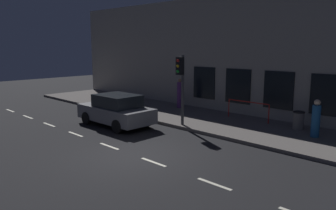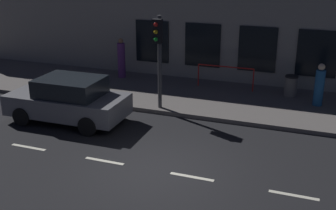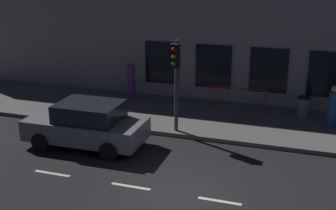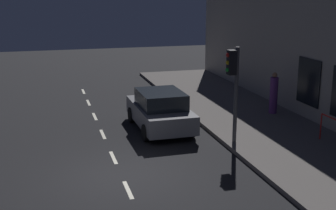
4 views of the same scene
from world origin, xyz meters
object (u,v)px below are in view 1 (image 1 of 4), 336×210
object	(u,v)px
traffic_light	(181,77)
pedestrian_0	(316,120)
pedestrian_2	(180,94)
trash_bin	(298,120)
parked_car_0	(116,110)

from	to	relation	value
traffic_light	pedestrian_0	distance (m)	6.18
pedestrian_2	trash_bin	size ratio (longest dim) A/B	2.17
parked_car_0	pedestrian_2	distance (m)	5.28
pedestrian_0	trash_bin	world-z (taller)	pedestrian_0
parked_car_0	trash_bin	xyz separation A→B (m)	(5.15, -6.98, -0.22)
pedestrian_0	trash_bin	xyz separation A→B (m)	(0.80, 1.07, -0.33)
pedestrian_0	parked_car_0	bearing A→B (deg)	-108.54
parked_car_0	pedestrian_2	bearing A→B (deg)	5.38
pedestrian_0	traffic_light	bearing A→B (deg)	-113.04
parked_car_0	traffic_light	bearing A→B (deg)	-54.00
parked_car_0	pedestrian_2	xyz separation A→B (m)	(5.25, 0.56, 0.20)
parked_car_0	pedestrian_0	bearing A→B (deg)	-62.37
traffic_light	parked_car_0	bearing A→B (deg)	126.73
pedestrian_2	trash_bin	distance (m)	7.56
pedestrian_2	trash_bin	bearing A→B (deg)	-72.80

